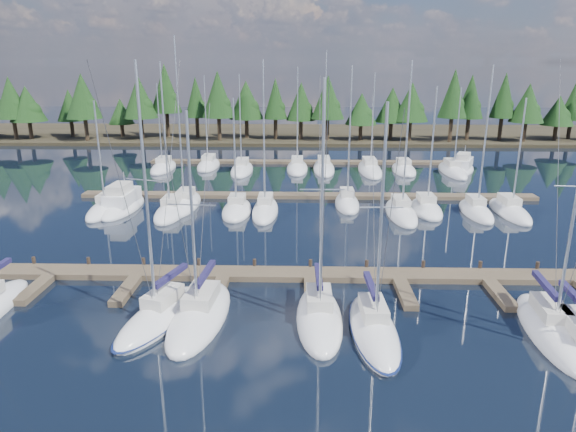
{
  "coord_description": "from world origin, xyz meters",
  "views": [
    {
      "loc": [
        -0.69,
        -15.05,
        14.36
      ],
      "look_at": [
        -1.68,
        22.0,
        3.23
      ],
      "focal_mm": 32.0,
      "sensor_mm": 36.0,
      "label": 1
    }
  ],
  "objects_px": {
    "front_sailboat_3": "(319,317)",
    "front_sailboat_4": "(374,329)",
    "front_sailboat_1": "(161,315)",
    "motor_yacht_left": "(123,205)",
    "main_dock": "(311,278)",
    "front_sailboat_6": "(551,329)",
    "motor_yacht_right": "(463,168)",
    "front_sailboat_2": "(200,315)"
  },
  "relations": [
    {
      "from": "front_sailboat_4",
      "to": "motor_yacht_right",
      "type": "xyz_separation_m",
      "value": [
        18.07,
        44.51,
        0.18
      ]
    },
    {
      "from": "front_sailboat_1",
      "to": "front_sailboat_2",
      "type": "relative_size",
      "value": 1.19
    },
    {
      "from": "front_sailboat_3",
      "to": "front_sailboat_4",
      "type": "distance_m",
      "value": 3.21
    },
    {
      "from": "front_sailboat_2",
      "to": "front_sailboat_4",
      "type": "xyz_separation_m",
      "value": [
        9.86,
        -1.35,
        0.01
      ]
    },
    {
      "from": "main_dock",
      "to": "front_sailboat_3",
      "type": "relative_size",
      "value": 3.04
    },
    {
      "from": "front_sailboat_3",
      "to": "front_sailboat_1",
      "type": "bearing_deg",
      "value": -179.65
    },
    {
      "from": "main_dock",
      "to": "front_sailboat_3",
      "type": "distance_m",
      "value": 5.79
    },
    {
      "from": "front_sailboat_2",
      "to": "front_sailboat_3",
      "type": "distance_m",
      "value": 6.91
    },
    {
      "from": "front_sailboat_1",
      "to": "motor_yacht_right",
      "type": "relative_size",
      "value": 1.74
    },
    {
      "from": "front_sailboat_3",
      "to": "front_sailboat_2",
      "type": "bearing_deg",
      "value": 179.33
    },
    {
      "from": "main_dock",
      "to": "front_sailboat_2",
      "type": "xyz_separation_m",
      "value": [
        -6.51,
        -5.7,
        0.07
      ]
    },
    {
      "from": "front_sailboat_6",
      "to": "motor_yacht_left",
      "type": "bearing_deg",
      "value": 142.87
    },
    {
      "from": "main_dock",
      "to": "motor_yacht_left",
      "type": "bearing_deg",
      "value": 137.4
    },
    {
      "from": "front_sailboat_3",
      "to": "front_sailboat_4",
      "type": "bearing_deg",
      "value": -23.19
    },
    {
      "from": "front_sailboat_3",
      "to": "motor_yacht_right",
      "type": "bearing_deg",
      "value": 64.07
    },
    {
      "from": "main_dock",
      "to": "motor_yacht_left",
      "type": "height_order",
      "value": "motor_yacht_left"
    },
    {
      "from": "front_sailboat_6",
      "to": "front_sailboat_3",
      "type": "bearing_deg",
      "value": 175.2
    },
    {
      "from": "front_sailboat_2",
      "to": "motor_yacht_left",
      "type": "height_order",
      "value": "front_sailboat_2"
    },
    {
      "from": "front_sailboat_4",
      "to": "front_sailboat_6",
      "type": "relative_size",
      "value": 0.87
    },
    {
      "from": "front_sailboat_6",
      "to": "motor_yacht_left",
      "type": "relative_size",
      "value": 1.68
    },
    {
      "from": "front_sailboat_3",
      "to": "motor_yacht_left",
      "type": "distance_m",
      "value": 30.04
    },
    {
      "from": "motor_yacht_left",
      "to": "motor_yacht_right",
      "type": "height_order",
      "value": "motor_yacht_left"
    },
    {
      "from": "front_sailboat_1",
      "to": "front_sailboat_4",
      "type": "height_order",
      "value": "front_sailboat_1"
    },
    {
      "from": "front_sailboat_1",
      "to": "motor_yacht_left",
      "type": "height_order",
      "value": "front_sailboat_1"
    },
    {
      "from": "front_sailboat_2",
      "to": "motor_yacht_left",
      "type": "bearing_deg",
      "value": 118.15
    },
    {
      "from": "front_sailboat_4",
      "to": "motor_yacht_right",
      "type": "relative_size",
      "value": 1.53
    },
    {
      "from": "main_dock",
      "to": "motor_yacht_right",
      "type": "height_order",
      "value": "motor_yacht_right"
    },
    {
      "from": "front_sailboat_3",
      "to": "front_sailboat_4",
      "type": "relative_size",
      "value": 1.08
    },
    {
      "from": "front_sailboat_2",
      "to": "motor_yacht_left",
      "type": "relative_size",
      "value": 1.4
    },
    {
      "from": "motor_yacht_right",
      "to": "front_sailboat_3",
      "type": "bearing_deg",
      "value": -115.93
    },
    {
      "from": "front_sailboat_6",
      "to": "motor_yacht_right",
      "type": "xyz_separation_m",
      "value": [
        8.35,
        44.31,
        0.16
      ]
    },
    {
      "from": "front_sailboat_4",
      "to": "front_sailboat_6",
      "type": "bearing_deg",
      "value": 1.17
    },
    {
      "from": "front_sailboat_3",
      "to": "front_sailboat_6",
      "type": "xyz_separation_m",
      "value": [
        12.67,
        -1.06,
        0.01
      ]
    },
    {
      "from": "front_sailboat_1",
      "to": "front_sailboat_3",
      "type": "relative_size",
      "value": 1.06
    },
    {
      "from": "main_dock",
      "to": "front_sailboat_4",
      "type": "height_order",
      "value": "front_sailboat_4"
    },
    {
      "from": "front_sailboat_1",
      "to": "front_sailboat_2",
      "type": "bearing_deg",
      "value": 3.44
    },
    {
      "from": "front_sailboat_1",
      "to": "front_sailboat_4",
      "type": "relative_size",
      "value": 1.14
    },
    {
      "from": "motor_yacht_left",
      "to": "motor_yacht_right",
      "type": "xyz_separation_m",
      "value": [
        40.24,
        20.16,
        -0.03
      ]
    },
    {
      "from": "motor_yacht_left",
      "to": "main_dock",
      "type": "bearing_deg",
      "value": -42.6
    },
    {
      "from": "motor_yacht_right",
      "to": "front_sailboat_4",
      "type": "bearing_deg",
      "value": -112.1
    },
    {
      "from": "front_sailboat_1",
      "to": "motor_yacht_left",
      "type": "distance_m",
      "value": 25.22
    },
    {
      "from": "main_dock",
      "to": "motor_yacht_left",
      "type": "relative_size",
      "value": 4.81
    }
  ]
}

